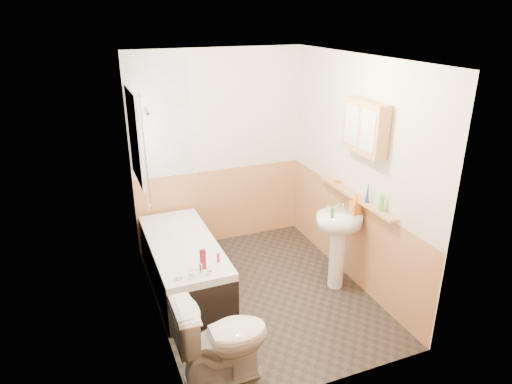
% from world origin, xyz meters
% --- Properties ---
extents(floor, '(2.80, 2.80, 0.00)m').
position_xyz_m(floor, '(0.00, 0.00, 0.00)').
color(floor, black).
rests_on(floor, ground).
extents(ceiling, '(2.80, 2.80, 0.00)m').
position_xyz_m(ceiling, '(0.00, 0.00, 2.50)').
color(ceiling, white).
rests_on(ceiling, ground).
extents(wall_back, '(2.20, 0.02, 2.50)m').
position_xyz_m(wall_back, '(0.00, 1.41, 1.25)').
color(wall_back, beige).
rests_on(wall_back, ground).
extents(wall_front, '(2.20, 0.02, 2.50)m').
position_xyz_m(wall_front, '(0.00, -1.41, 1.25)').
color(wall_front, beige).
rests_on(wall_front, ground).
extents(wall_left, '(0.02, 2.80, 2.50)m').
position_xyz_m(wall_left, '(-1.11, 0.00, 1.25)').
color(wall_left, beige).
rests_on(wall_left, ground).
extents(wall_right, '(0.02, 2.80, 2.50)m').
position_xyz_m(wall_right, '(1.11, 0.00, 1.25)').
color(wall_right, beige).
rests_on(wall_right, ground).
extents(wainscot_right, '(0.01, 2.80, 1.00)m').
position_xyz_m(wainscot_right, '(1.09, 0.00, 0.50)').
color(wainscot_right, tan).
rests_on(wainscot_right, wall_right).
extents(wainscot_front, '(2.20, 0.01, 1.00)m').
position_xyz_m(wainscot_front, '(0.00, -1.39, 0.50)').
color(wainscot_front, tan).
rests_on(wainscot_front, wall_front).
extents(wainscot_back, '(2.20, 0.01, 1.00)m').
position_xyz_m(wainscot_back, '(0.00, 1.39, 0.50)').
color(wainscot_back, tan).
rests_on(wainscot_back, wall_back).
extents(tile_cladding_left, '(0.01, 2.80, 2.50)m').
position_xyz_m(tile_cladding_left, '(-1.09, 0.00, 1.25)').
color(tile_cladding_left, white).
rests_on(tile_cladding_left, wall_left).
extents(tile_return_back, '(0.75, 0.01, 1.50)m').
position_xyz_m(tile_return_back, '(-0.73, 1.39, 1.75)').
color(tile_return_back, white).
rests_on(tile_return_back, wall_back).
extents(window, '(0.03, 0.79, 0.99)m').
position_xyz_m(window, '(-1.06, 0.95, 1.65)').
color(window, white).
rests_on(window, wall_left).
extents(bathtub, '(0.70, 1.68, 0.68)m').
position_xyz_m(bathtub, '(-0.73, 0.49, 0.28)').
color(bathtub, black).
rests_on(bathtub, floor).
extents(shower_riser, '(0.11, 0.08, 1.21)m').
position_xyz_m(shower_riser, '(-1.04, 0.44, 1.71)').
color(shower_riser, silver).
rests_on(shower_riser, wall_left).
extents(toilet, '(0.80, 0.45, 0.78)m').
position_xyz_m(toilet, '(-0.76, -1.00, 0.39)').
color(toilet, white).
rests_on(toilet, floor).
extents(sink, '(0.52, 0.42, 1.00)m').
position_xyz_m(sink, '(0.84, -0.16, 0.63)').
color(sink, white).
rests_on(sink, floor).
extents(pine_shelf, '(0.10, 1.34, 0.03)m').
position_xyz_m(pine_shelf, '(1.04, -0.12, 1.04)').
color(pine_shelf, tan).
rests_on(pine_shelf, wall_right).
extents(medicine_cabinet, '(0.15, 0.58, 0.52)m').
position_xyz_m(medicine_cabinet, '(1.01, -0.23, 1.82)').
color(medicine_cabinet, tan).
rests_on(medicine_cabinet, wall_right).
extents(foam_can, '(0.06, 0.06, 0.17)m').
position_xyz_m(foam_can, '(1.04, -0.56, 1.14)').
color(foam_can, '#59C647').
rests_on(foam_can, pine_shelf).
extents(green_bottle, '(0.06, 0.06, 0.22)m').
position_xyz_m(green_bottle, '(1.04, -0.33, 1.17)').
color(green_bottle, '#19339E').
rests_on(green_bottle, pine_shelf).
extents(black_jar, '(0.08, 0.08, 0.04)m').
position_xyz_m(black_jar, '(1.04, 0.28, 1.08)').
color(black_jar, orange).
rests_on(black_jar, pine_shelf).
extents(soap_bottle, '(0.11, 0.22, 0.10)m').
position_xyz_m(soap_bottle, '(0.99, -0.21, 0.94)').
color(soap_bottle, orange).
rests_on(soap_bottle, sink).
extents(clear_bottle, '(0.04, 0.04, 0.10)m').
position_xyz_m(clear_bottle, '(0.71, -0.20, 0.94)').
color(clear_bottle, '#388447').
rests_on(clear_bottle, sink).
extents(blue_gel, '(0.06, 0.04, 0.21)m').
position_xyz_m(blue_gel, '(-0.67, -0.13, 0.65)').
color(blue_gel, maroon).
rests_on(blue_gel, bathtub).
extents(cream_jar, '(0.09, 0.09, 0.05)m').
position_xyz_m(cream_jar, '(-0.93, -0.23, 0.57)').
color(cream_jar, silver).
rests_on(cream_jar, bathtub).
extents(orange_bottle, '(0.04, 0.04, 0.09)m').
position_xyz_m(orange_bottle, '(-0.49, -0.06, 0.59)').
color(orange_bottle, maroon).
rests_on(orange_bottle, bathtub).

